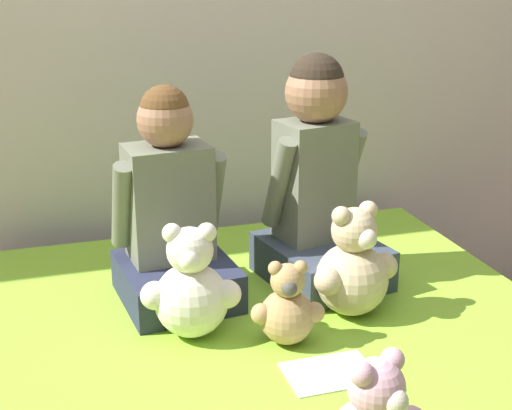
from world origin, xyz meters
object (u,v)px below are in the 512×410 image
child_on_left (171,215)px  teddy_bear_held_by_left_child (191,289)px  sign_card (330,373)px  teddy_bear_held_by_right_child (353,268)px  teddy_bear_between_children (287,309)px  child_on_right (317,186)px

child_on_left → teddy_bear_held_by_left_child: (0.00, -0.24, -0.12)m
child_on_left → sign_card: (0.27, -0.52, -0.24)m
teddy_bear_held_by_right_child → sign_card: teddy_bear_held_by_right_child is taller
child_on_left → teddy_bear_held_by_right_child: 0.52m
teddy_bear_held_by_left_child → teddy_bear_between_children: bearing=-12.2°
sign_card → child_on_left: bearing=117.6°
child_on_right → teddy_bear_between_children: (-0.21, -0.35, -0.20)m
child_on_right → teddy_bear_between_children: size_ratio=3.03×
child_on_left → teddy_bear_between_children: child_on_left is taller
child_on_right → sign_card: bearing=-119.3°
child_on_right → teddy_bear_held_by_right_child: child_on_right is taller
child_on_right → sign_card: child_on_right is taller
teddy_bear_held_by_left_child → teddy_bear_between_children: 0.25m
child_on_right → teddy_bear_held_by_left_child: size_ratio=2.21×
teddy_bear_held_by_right_child → teddy_bear_between_children: (-0.22, -0.10, -0.04)m
teddy_bear_held_by_left_child → sign_card: teddy_bear_held_by_left_child is taller
sign_card → teddy_bear_held_by_left_child: bearing=133.7°
teddy_bear_held_by_left_child → sign_card: (0.27, -0.28, -0.13)m
teddy_bear_held_by_left_child → teddy_bear_held_by_right_child: size_ratio=0.97×
child_on_right → teddy_bear_held_by_left_child: bearing=-162.6°
child_on_left → teddy_bear_between_children: bearing=-63.5°
teddy_bear_between_children → sign_card: bearing=-60.7°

